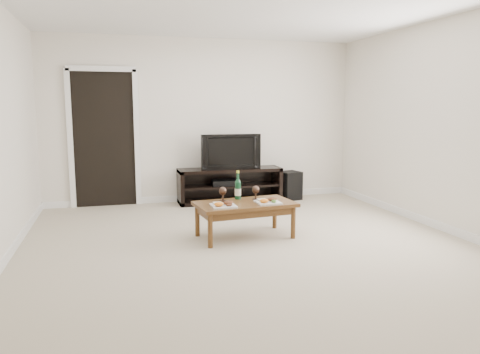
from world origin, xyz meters
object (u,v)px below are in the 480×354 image
Objects in this scene: media_console at (230,185)px; television at (230,151)px; subwoofer at (290,185)px; coffee_table at (245,220)px.

television reaches higher than media_console.
subwoofer is at bearing -1.79° from television.
media_console is 1.73× the size of television.
television is 0.84× the size of coffee_table.
media_console is at bearing 0.00° from television.
television is at bearing 80.78° from coffee_table.
television reaches higher than subwoofer.
television is (0.00, 0.00, 0.55)m from media_console.
media_console is 3.56× the size of subwoofer.
coffee_table is at bearing -99.22° from media_console.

